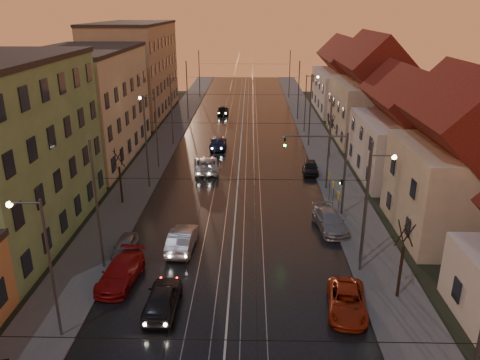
# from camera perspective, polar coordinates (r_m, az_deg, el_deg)

# --- Properties ---
(road) EXTENTS (16.00, 120.00, 0.04)m
(road) POSITION_cam_1_polar(r_m,az_deg,el_deg) (60.66, 0.10, 4.49)
(road) COLOR black
(road) RESTS_ON ground
(sidewalk_left) EXTENTS (4.00, 120.00, 0.15)m
(sidewalk_left) POSITION_cam_1_polar(r_m,az_deg,el_deg) (61.66, -9.26, 4.54)
(sidewalk_left) COLOR #4C4C4C
(sidewalk_left) RESTS_ON ground
(sidewalk_right) EXTENTS (4.00, 120.00, 0.15)m
(sidewalk_right) POSITION_cam_1_polar(r_m,az_deg,el_deg) (61.27, 9.52, 4.42)
(sidewalk_right) COLOR #4C4C4C
(sidewalk_right) RESTS_ON ground
(tram_rail_0) EXTENTS (0.06, 120.00, 0.03)m
(tram_rail_0) POSITION_cam_1_polar(r_m,az_deg,el_deg) (60.74, -1.99, 4.54)
(tram_rail_0) COLOR gray
(tram_rail_0) RESTS_ON road
(tram_rail_1) EXTENTS (0.06, 120.00, 0.03)m
(tram_rail_1) POSITION_cam_1_polar(r_m,az_deg,el_deg) (60.67, -0.63, 4.53)
(tram_rail_1) COLOR gray
(tram_rail_1) RESTS_ON road
(tram_rail_2) EXTENTS (0.06, 120.00, 0.03)m
(tram_rail_2) POSITION_cam_1_polar(r_m,az_deg,el_deg) (60.64, 0.83, 4.52)
(tram_rail_2) COLOR gray
(tram_rail_2) RESTS_ON road
(tram_rail_3) EXTENTS (0.06, 120.00, 0.03)m
(tram_rail_3) POSITION_cam_1_polar(r_m,az_deg,el_deg) (60.65, 2.18, 4.51)
(tram_rail_3) COLOR gray
(tram_rail_3) RESTS_ON road
(apartment_left_2) EXTENTS (10.00, 20.00, 12.00)m
(apartment_left_2) POSITION_cam_1_polar(r_m,az_deg,el_deg) (56.59, -18.26, 8.55)
(apartment_left_2) COLOR beige
(apartment_left_2) RESTS_ON ground
(apartment_left_3) EXTENTS (10.00, 24.00, 14.00)m
(apartment_left_3) POSITION_cam_1_polar(r_m,az_deg,el_deg) (79.18, -12.71, 12.91)
(apartment_left_3) COLOR #9C7F64
(apartment_left_3) RESTS_ON ground
(house_right_1) EXTENTS (8.67, 10.20, 10.80)m
(house_right_1) POSITION_cam_1_polar(r_m,az_deg,el_deg) (38.53, 25.41, 1.51)
(house_right_1) COLOR #B4A98A
(house_right_1) RESTS_ON ground
(house_right_2) EXTENTS (9.18, 12.24, 9.20)m
(house_right_2) POSITION_cam_1_polar(r_m,az_deg,el_deg) (50.39, 19.60, 5.44)
(house_right_2) COLOR silver
(house_right_2) RESTS_ON ground
(house_right_3) EXTENTS (9.18, 14.28, 11.50)m
(house_right_3) POSITION_cam_1_polar(r_m,az_deg,el_deg) (64.25, 15.74, 9.93)
(house_right_3) COLOR #B4A98A
(house_right_3) RESTS_ON ground
(house_right_4) EXTENTS (9.18, 16.32, 10.00)m
(house_right_4) POSITION_cam_1_polar(r_m,az_deg,el_deg) (81.71, 12.69, 11.75)
(house_right_4) COLOR silver
(house_right_4) RESTS_ON ground
(catenary_pole_l_1) EXTENTS (0.16, 0.16, 9.00)m
(catenary_pole_l_1) POSITION_cam_1_polar(r_m,az_deg,el_deg) (31.47, -17.02, -3.20)
(catenary_pole_l_1) COLOR #595B60
(catenary_pole_l_1) RESTS_ON ground
(catenary_pole_r_1) EXTENTS (0.16, 0.16, 9.00)m
(catenary_pole_r_1) POSITION_cam_1_polar(r_m,az_deg,el_deg) (30.79, 15.08, -3.53)
(catenary_pole_r_1) COLOR #595B60
(catenary_pole_r_1) RESTS_ON ground
(catenary_pole_l_2) EXTENTS (0.16, 0.16, 9.00)m
(catenary_pole_l_2) POSITION_cam_1_polar(r_m,az_deg,el_deg) (45.11, -11.36, 4.40)
(catenary_pole_l_2) COLOR #595B60
(catenary_pole_l_2) RESTS_ON ground
(catenary_pole_r_2) EXTENTS (0.16, 0.16, 9.00)m
(catenary_pole_r_2) POSITION_cam_1_polar(r_m,az_deg,el_deg) (44.65, 10.79, 4.27)
(catenary_pole_r_2) COLOR #595B60
(catenary_pole_r_2) RESTS_ON ground
(catenary_pole_l_3) EXTENTS (0.16, 0.16, 9.00)m
(catenary_pole_l_3) POSITION_cam_1_polar(r_m,az_deg,el_deg) (59.42, -8.33, 8.39)
(catenary_pole_l_3) COLOR #595B60
(catenary_pole_l_3) RESTS_ON ground
(catenary_pole_r_3) EXTENTS (0.16, 0.16, 9.00)m
(catenary_pole_r_3) POSITION_cam_1_polar(r_m,az_deg,el_deg) (59.06, 8.54, 8.31)
(catenary_pole_r_3) COLOR #595B60
(catenary_pole_r_3) RESTS_ON ground
(catenary_pole_l_4) EXTENTS (0.16, 0.16, 9.00)m
(catenary_pole_l_4) POSITION_cam_1_polar(r_m,az_deg,el_deg) (74.00, -6.46, 10.82)
(catenary_pole_l_4) COLOR #595B60
(catenary_pole_l_4) RESTS_ON ground
(catenary_pole_r_4) EXTENTS (0.16, 0.16, 9.00)m
(catenary_pole_r_4) POSITION_cam_1_polar(r_m,az_deg,el_deg) (73.71, 7.15, 10.75)
(catenary_pole_r_4) COLOR #595B60
(catenary_pole_r_4) RESTS_ON ground
(catenary_pole_l_5) EXTENTS (0.16, 0.16, 9.00)m
(catenary_pole_l_5) POSITION_cam_1_polar(r_m,az_deg,el_deg) (91.67, -4.98, 12.70)
(catenary_pole_l_5) COLOR #595B60
(catenary_pole_l_5) RESTS_ON ground
(catenary_pole_r_5) EXTENTS (0.16, 0.16, 9.00)m
(catenary_pole_r_5) POSITION_cam_1_polar(r_m,az_deg,el_deg) (91.44, 6.06, 12.64)
(catenary_pole_r_5) COLOR #595B60
(catenary_pole_r_5) RESTS_ON ground
(street_lamp_0) EXTENTS (1.75, 0.32, 8.00)m
(street_lamp_0) POSITION_cam_1_polar(r_m,az_deg,el_deg) (25.64, -22.89, -8.58)
(street_lamp_0) COLOR #595B60
(street_lamp_0) RESTS_ON ground
(street_lamp_1) EXTENTS (1.75, 0.32, 8.00)m
(street_lamp_1) POSITION_cam_1_polar(r_m,az_deg,el_deg) (31.66, 15.63, -2.15)
(street_lamp_1) COLOR #595B60
(street_lamp_1) RESTS_ON ground
(street_lamp_2) EXTENTS (1.75, 0.32, 8.00)m
(street_lamp_2) POSITION_cam_1_polar(r_m,az_deg,el_deg) (50.80, -10.54, 6.68)
(street_lamp_2) COLOR #595B60
(street_lamp_2) RESTS_ON ground
(street_lamp_3) EXTENTS (1.75, 0.32, 8.00)m
(street_lamp_3) POSITION_cam_1_polar(r_m,az_deg,el_deg) (65.87, 8.28, 9.90)
(street_lamp_3) COLOR #595B60
(street_lamp_3) RESTS_ON ground
(traffic_light_mast) EXTENTS (5.30, 0.32, 7.20)m
(traffic_light_mast) POSITION_cam_1_polar(r_m,az_deg,el_deg) (38.86, 11.28, 1.96)
(traffic_light_mast) COLOR #595B60
(traffic_light_mast) RESTS_ON ground
(bare_tree_0) EXTENTS (1.09, 1.09, 5.11)m
(bare_tree_0) POSITION_cam_1_polar(r_m,az_deg,el_deg) (42.42, -14.39, 0.26)
(bare_tree_0) COLOR black
(bare_tree_0) RESTS_ON ground
(bare_tree_1) EXTENTS (1.09, 1.09, 5.11)m
(bare_tree_1) POSITION_cam_1_polar(r_m,az_deg,el_deg) (29.53, 19.10, -9.43)
(bare_tree_1) COLOR black
(bare_tree_1) RESTS_ON ground
(bare_tree_2) EXTENTS (1.09, 1.09, 5.11)m
(bare_tree_2) POSITION_cam_1_polar(r_m,az_deg,el_deg) (54.98, 10.91, 5.11)
(bare_tree_2) COLOR black
(bare_tree_2) RESTS_ON ground
(driving_car_0) EXTENTS (1.89, 4.63, 1.57)m
(driving_car_0) POSITION_cam_1_polar(r_m,az_deg,el_deg) (28.22, -9.44, -14.04)
(driving_car_0) COLOR black
(driving_car_0) RESTS_ON ground
(driving_car_1) EXTENTS (1.93, 4.86, 1.57)m
(driving_car_1) POSITION_cam_1_polar(r_m,az_deg,el_deg) (34.43, -7.04, -7.15)
(driving_car_1) COLOR #AFAFB4
(driving_car_1) RESTS_ON ground
(driving_car_2) EXTENTS (3.09, 5.67, 1.51)m
(driving_car_2) POSITION_cam_1_polar(r_m,az_deg,el_deg) (50.12, -4.16, 1.87)
(driving_car_2) COLOR #B4B4B4
(driving_car_2) RESTS_ON ground
(driving_car_3) EXTENTS (2.14, 5.03, 1.45)m
(driving_car_3) POSITION_cam_1_polar(r_m,az_deg,el_deg) (58.51, -2.69, 4.59)
(driving_car_3) COLOR #182448
(driving_car_3) RESTS_ON ground
(driving_car_4) EXTENTS (1.78, 4.38, 1.49)m
(driving_car_4) POSITION_cam_1_polar(r_m,az_deg,el_deg) (77.46, -2.08, 8.53)
(driving_car_4) COLOR black
(driving_car_4) RESTS_ON ground
(parked_left_2) EXTENTS (2.60, 5.16, 1.44)m
(parked_left_2) POSITION_cam_1_polar(r_m,az_deg,el_deg) (31.30, -14.35, -10.84)
(parked_left_2) COLOR #9B0F10
(parked_left_2) RESTS_ON ground
(parked_left_3) EXTENTS (1.53, 3.64, 1.23)m
(parked_left_3) POSITION_cam_1_polar(r_m,az_deg,el_deg) (34.51, -13.80, -7.88)
(parked_left_3) COLOR gray
(parked_left_3) RESTS_ON ground
(parked_right_0) EXTENTS (2.73, 4.90, 1.30)m
(parked_right_0) POSITION_cam_1_polar(r_m,az_deg,el_deg) (28.52, 12.91, -14.24)
(parked_right_0) COLOR #A62B10
(parked_right_0) RESTS_ON ground
(parked_right_1) EXTENTS (2.64, 5.20, 1.45)m
(parked_right_1) POSITION_cam_1_polar(r_m,az_deg,el_deg) (37.76, 10.94, -4.91)
(parked_right_1) COLOR #9C9CA1
(parked_right_1) RESTS_ON ground
(parked_right_2) EXTENTS (1.80, 3.97, 1.32)m
(parked_right_2) POSITION_cam_1_polar(r_m,az_deg,el_deg) (49.95, 8.57, 1.51)
(parked_right_2) COLOR black
(parked_right_2) RESTS_ON ground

